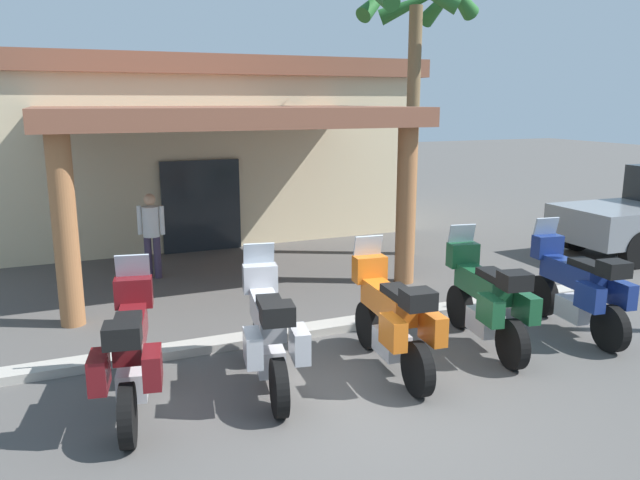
# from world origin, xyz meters

# --- Properties ---
(ground_plane) EXTENTS (80.00, 80.00, 0.00)m
(ground_plane) POSITION_xyz_m (0.00, 0.00, 0.00)
(ground_plane) COLOR #514F4C
(motel_building) EXTENTS (11.85, 10.28, 4.43)m
(motel_building) POSITION_xyz_m (-0.00, 10.77, 2.26)
(motel_building) COLOR beige
(motel_building) RESTS_ON ground_plane
(motorcycle_maroon) EXTENTS (0.89, 2.20, 1.61)m
(motorcycle_maroon) POSITION_xyz_m (-2.43, 0.83, 0.70)
(motorcycle_maroon) COLOR black
(motorcycle_maroon) RESTS_ON ground_plane
(motorcycle_silver) EXTENTS (0.87, 2.20, 1.61)m
(motorcycle_silver) POSITION_xyz_m (-0.83, 0.82, 0.70)
(motorcycle_silver) COLOR black
(motorcycle_silver) RESTS_ON ground_plane
(motorcycle_orange) EXTENTS (0.74, 2.21, 1.61)m
(motorcycle_orange) POSITION_xyz_m (0.76, 0.66, 0.70)
(motorcycle_orange) COLOR black
(motorcycle_orange) RESTS_ON ground_plane
(motorcycle_green) EXTENTS (0.86, 2.20, 1.61)m
(motorcycle_green) POSITION_xyz_m (2.36, 0.83, 0.70)
(motorcycle_green) COLOR black
(motorcycle_green) RESTS_ON ground_plane
(motorcycle_blue) EXTENTS (0.79, 2.21, 1.61)m
(motorcycle_blue) POSITION_xyz_m (3.95, 0.75, 0.70)
(motorcycle_blue) COLOR black
(motorcycle_blue) RESTS_ON ground_plane
(pedestrian) EXTENTS (0.49, 0.32, 1.67)m
(pedestrian) POSITION_xyz_m (-1.40, 6.27, 0.97)
(pedestrian) COLOR #3F334C
(pedestrian) RESTS_ON ground_plane
(palm_tree_near_portico) EXTENTS (2.53, 2.66, 6.30)m
(palm_tree_near_portico) POSITION_xyz_m (4.23, 6.02, 4.88)
(palm_tree_near_portico) COLOR brown
(palm_tree_near_portico) RESTS_ON ground_plane
(curb_strip) EXTENTS (9.98, 0.36, 0.12)m
(curb_strip) POSITION_xyz_m (0.76, 2.25, 0.06)
(curb_strip) COLOR #ADA89E
(curb_strip) RESTS_ON ground_plane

